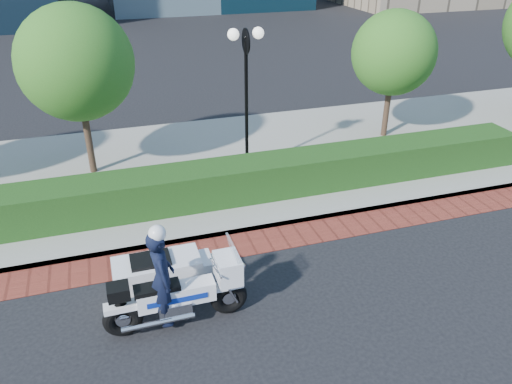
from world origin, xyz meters
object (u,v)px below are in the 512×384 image
object	(u,v)px
tree_b	(76,63)
police_motorcycle	(166,280)
lamppost	(246,79)
tree_c	(394,53)

from	to	relation	value
tree_b	police_motorcycle	size ratio (longest dim) A/B	1.78
lamppost	police_motorcycle	size ratio (longest dim) A/B	1.53
tree_b	police_motorcycle	xyz separation A→B (m)	(1.25, -6.81, -2.67)
tree_c	police_motorcycle	distance (m)	11.32
lamppost	tree_c	bearing A→B (deg)	13.30
tree_b	police_motorcycle	world-z (taller)	tree_b
lamppost	tree_c	distance (m)	5.65
tree_c	police_motorcycle	world-z (taller)	tree_c
tree_b	lamppost	bearing A→B (deg)	-16.11
lamppost	tree_b	bearing A→B (deg)	163.89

